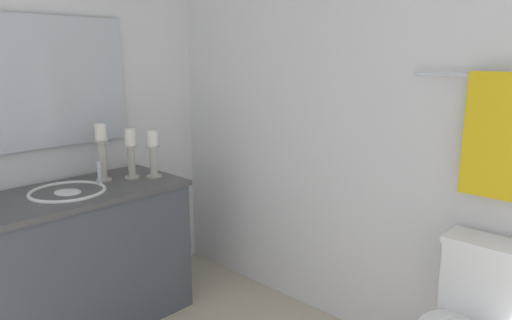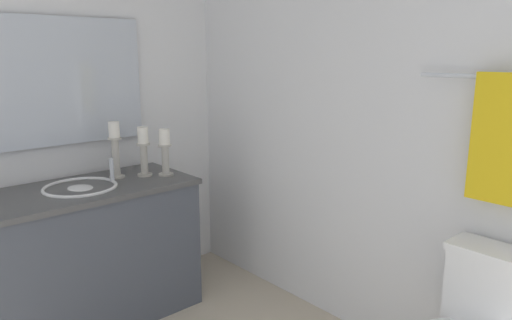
{
  "view_description": "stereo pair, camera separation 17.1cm",
  "coord_description": "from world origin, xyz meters",
  "px_view_note": "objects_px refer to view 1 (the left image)",
  "views": [
    {
      "loc": [
        1.36,
        -0.95,
        1.53
      ],
      "look_at": [
        -0.03,
        0.51,
        1.07
      ],
      "focal_mm": 32.92,
      "sensor_mm": 36.0,
      "label": 1
    },
    {
      "loc": [
        1.48,
        -0.83,
        1.53
      ],
      "look_at": [
        -0.03,
        0.51,
        1.07
      ],
      "focal_mm": 32.92,
      "sensor_mm": 36.0,
      "label": 2
    }
  ],
  "objects_px": {
    "candle_holder_short": "(131,152)",
    "towel_near_vanity": "(499,136)",
    "towel_bar": "(507,77)",
    "sink_basin": "(68,199)",
    "candle_holder_mid": "(102,151)",
    "vanity_cabinet": "(74,262)",
    "mirror": "(35,83)",
    "candle_holder_tall": "(153,153)"
  },
  "relations": [
    {
      "from": "sink_basin",
      "to": "candle_holder_mid",
      "type": "distance_m",
      "value": 0.34
    },
    {
      "from": "vanity_cabinet",
      "to": "candle_holder_mid",
      "type": "height_order",
      "value": "candle_holder_mid"
    },
    {
      "from": "mirror",
      "to": "candle_holder_mid",
      "type": "distance_m",
      "value": 0.51
    },
    {
      "from": "vanity_cabinet",
      "to": "candle_holder_short",
      "type": "bearing_deg",
      "value": 90.47
    },
    {
      "from": "vanity_cabinet",
      "to": "candle_holder_mid",
      "type": "distance_m",
      "value": 0.64
    },
    {
      "from": "candle_holder_short",
      "to": "sink_basin",
      "type": "bearing_deg",
      "value": -89.53
    },
    {
      "from": "candle_holder_short",
      "to": "towel_near_vanity",
      "type": "distance_m",
      "value": 1.93
    },
    {
      "from": "candle_holder_short",
      "to": "towel_bar",
      "type": "distance_m",
      "value": 1.98
    },
    {
      "from": "sink_basin",
      "to": "candle_holder_mid",
      "type": "bearing_deg",
      "value": 105.73
    },
    {
      "from": "vanity_cabinet",
      "to": "sink_basin",
      "type": "relative_size",
      "value": 3.09
    },
    {
      "from": "vanity_cabinet",
      "to": "candle_holder_mid",
      "type": "bearing_deg",
      "value": 105.67
    },
    {
      "from": "candle_holder_mid",
      "to": "towel_near_vanity",
      "type": "relative_size",
      "value": 0.63
    },
    {
      "from": "sink_basin",
      "to": "mirror",
      "type": "bearing_deg",
      "value": -179.8
    },
    {
      "from": "towel_near_vanity",
      "to": "vanity_cabinet",
      "type": "bearing_deg",
      "value": -150.01
    },
    {
      "from": "candle_holder_mid",
      "to": "towel_near_vanity",
      "type": "bearing_deg",
      "value": 22.8
    },
    {
      "from": "mirror",
      "to": "candle_holder_mid",
      "type": "xyz_separation_m",
      "value": [
        0.21,
        0.25,
        -0.39
      ]
    },
    {
      "from": "towel_bar",
      "to": "towel_near_vanity",
      "type": "distance_m",
      "value": 0.25
    },
    {
      "from": "mirror",
      "to": "vanity_cabinet",
      "type": "bearing_deg",
      "value": -0.01
    },
    {
      "from": "candle_holder_mid",
      "to": "towel_near_vanity",
      "type": "height_order",
      "value": "towel_near_vanity"
    },
    {
      "from": "vanity_cabinet",
      "to": "sink_basin",
      "type": "xyz_separation_m",
      "value": [
        -0.0,
        0.0,
        0.36
      ]
    },
    {
      "from": "vanity_cabinet",
      "to": "candle_holder_short",
      "type": "height_order",
      "value": "candle_holder_short"
    },
    {
      "from": "candle_holder_short",
      "to": "candle_holder_mid",
      "type": "relative_size",
      "value": 0.89
    },
    {
      "from": "candle_holder_short",
      "to": "towel_near_vanity",
      "type": "bearing_deg",
      "value": 19.5
    },
    {
      "from": "mirror",
      "to": "candle_holder_tall",
      "type": "height_order",
      "value": "mirror"
    },
    {
      "from": "candle_holder_short",
      "to": "towel_near_vanity",
      "type": "height_order",
      "value": "towel_near_vanity"
    },
    {
      "from": "sink_basin",
      "to": "candle_holder_short",
      "type": "xyz_separation_m",
      "value": [
        -0.0,
        0.4,
        0.2
      ]
    },
    {
      "from": "sink_basin",
      "to": "mirror",
      "type": "xyz_separation_m",
      "value": [
        -0.28,
        -0.0,
        0.6
      ]
    },
    {
      "from": "candle_holder_mid",
      "to": "towel_bar",
      "type": "height_order",
      "value": "towel_bar"
    },
    {
      "from": "candle_holder_mid",
      "to": "sink_basin",
      "type": "bearing_deg",
      "value": -74.27
    },
    {
      "from": "candle_holder_mid",
      "to": "towel_near_vanity",
      "type": "distance_m",
      "value": 2.04
    },
    {
      "from": "sink_basin",
      "to": "towel_near_vanity",
      "type": "xyz_separation_m",
      "value": [
        1.8,
        1.04,
        0.42
      ]
    },
    {
      "from": "vanity_cabinet",
      "to": "mirror",
      "type": "xyz_separation_m",
      "value": [
        -0.28,
        0.0,
        0.97
      ]
    },
    {
      "from": "candle_holder_tall",
      "to": "candle_holder_short",
      "type": "xyz_separation_m",
      "value": [
        -0.08,
        -0.1,
        0.01
      ]
    },
    {
      "from": "vanity_cabinet",
      "to": "candle_holder_tall",
      "type": "xyz_separation_m",
      "value": [
        0.07,
        0.5,
        0.55
      ]
    },
    {
      "from": "mirror",
      "to": "candle_holder_mid",
      "type": "height_order",
      "value": "mirror"
    },
    {
      "from": "vanity_cabinet",
      "to": "towel_bar",
      "type": "bearing_deg",
      "value": 30.41
    },
    {
      "from": "mirror",
      "to": "candle_holder_short",
      "type": "distance_m",
      "value": 0.63
    },
    {
      "from": "mirror",
      "to": "towel_near_vanity",
      "type": "height_order",
      "value": "mirror"
    },
    {
      "from": "vanity_cabinet",
      "to": "towel_near_vanity",
      "type": "bearing_deg",
      "value": 29.99
    },
    {
      "from": "vanity_cabinet",
      "to": "candle_holder_mid",
      "type": "xyz_separation_m",
      "value": [
        -0.07,
        0.25,
        0.58
      ]
    },
    {
      "from": "candle_holder_short",
      "to": "towel_bar",
      "type": "xyz_separation_m",
      "value": [
        1.8,
        0.66,
        0.47
      ]
    },
    {
      "from": "towel_bar",
      "to": "candle_holder_mid",
      "type": "bearing_deg",
      "value": -156.74
    }
  ]
}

